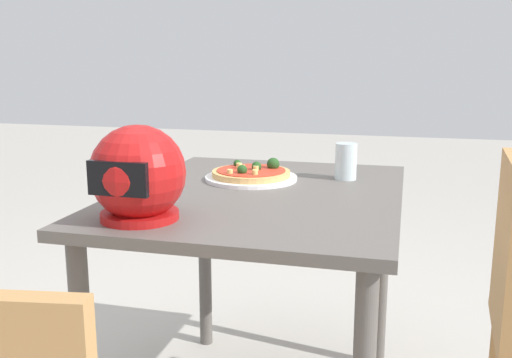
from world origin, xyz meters
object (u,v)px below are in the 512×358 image
motorcycle_helmet (138,175)px  drinking_glass (346,161)px  dining_table (261,224)px  pizza (252,172)px

motorcycle_helmet → drinking_glass: motorcycle_helmet is taller
dining_table → drinking_glass: 0.36m
drinking_glass → pizza: bearing=16.5°
motorcycle_helmet → pizza: bearing=-105.8°
drinking_glass → motorcycle_helmet: bearing=54.1°
motorcycle_helmet → drinking_glass: 0.75m
pizza → dining_table: bearing=114.6°
dining_table → motorcycle_helmet: motorcycle_helmet is taller
pizza → drinking_glass: drinking_glass is taller
motorcycle_helmet → drinking_glass: (-0.44, -0.60, -0.05)m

